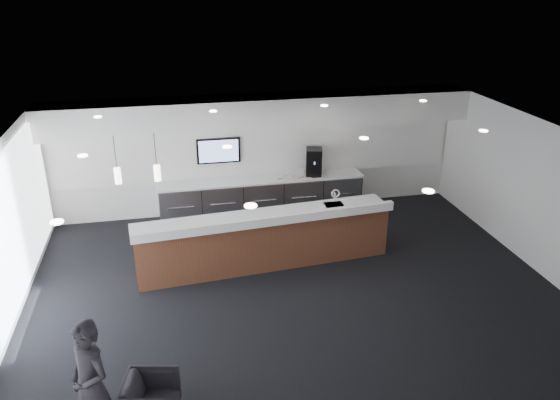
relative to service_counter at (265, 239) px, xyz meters
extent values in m
plane|color=black|center=(0.38, -1.14, -0.57)|extent=(10.00, 10.00, 0.00)
cube|color=black|center=(0.38, -1.14, 2.43)|extent=(10.00, 8.00, 0.02)
cube|color=white|center=(0.38, 2.86, 0.93)|extent=(10.00, 0.02, 3.00)
cube|color=white|center=(-4.62, -1.14, 0.93)|extent=(0.02, 8.00, 3.00)
cube|color=white|center=(5.38, -1.14, 0.93)|extent=(0.02, 8.00, 3.00)
cube|color=white|center=(0.38, 2.41, 2.08)|extent=(10.00, 0.90, 0.70)
cube|color=white|center=(0.38, 2.83, 1.03)|extent=(9.80, 0.06, 1.40)
cube|color=white|center=(-4.58, -1.14, 0.93)|extent=(0.04, 7.36, 2.55)
cube|color=#9CA0A5|center=(0.38, 2.50, -0.12)|extent=(5.00, 0.60, 0.90)
cube|color=white|center=(0.38, 2.50, 0.35)|extent=(5.06, 0.66, 0.05)
cylinder|color=white|center=(-1.62, 2.18, -0.08)|extent=(0.60, 0.02, 0.02)
cylinder|color=white|center=(-0.62, 2.18, -0.08)|extent=(0.60, 0.02, 0.02)
cylinder|color=white|center=(0.38, 2.18, -0.08)|extent=(0.60, 0.02, 0.02)
cylinder|color=white|center=(1.38, 2.18, -0.08)|extent=(0.60, 0.02, 0.02)
cylinder|color=white|center=(2.38, 2.18, -0.08)|extent=(0.60, 0.02, 0.02)
cube|color=black|center=(-0.62, 2.77, 1.08)|extent=(1.05, 0.07, 0.62)
cube|color=blue|center=(-0.62, 2.73, 1.08)|extent=(0.95, 0.01, 0.54)
cylinder|color=beige|center=(-2.02, -0.34, 1.68)|extent=(0.12, 0.12, 0.30)
cylinder|color=beige|center=(-2.72, -0.34, 1.68)|extent=(0.12, 0.12, 0.30)
cube|color=brown|center=(0.00, 0.01, -0.05)|extent=(5.26, 1.19, 1.05)
cube|color=white|center=(0.00, 0.01, 0.51)|extent=(5.34, 1.28, 0.06)
cube|color=white|center=(0.03, -0.39, 0.60)|extent=(5.28, 0.59, 0.18)
cylinder|color=white|center=(1.54, 0.25, 0.68)|extent=(0.04, 0.04, 0.28)
torus|color=white|center=(1.54, 0.19, 0.82)|extent=(0.19, 0.05, 0.19)
cube|color=black|center=(1.71, 2.52, 0.71)|extent=(0.48, 0.52, 0.67)
cube|color=white|center=(1.71, 2.28, 0.39)|extent=(0.24, 0.12, 0.02)
cube|color=white|center=(0.82, 2.38, 0.48)|extent=(0.15, 0.03, 0.21)
cube|color=white|center=(1.35, 2.40, 0.49)|extent=(0.17, 0.04, 0.23)
imported|color=black|center=(-2.28, -3.87, -0.25)|extent=(0.85, 0.84, 0.66)
imported|color=black|center=(-2.96, -4.09, 0.33)|extent=(0.77, 0.78, 1.81)
imported|color=white|center=(1.79, 2.41, 0.42)|extent=(0.09, 0.09, 0.09)
imported|color=white|center=(1.65, 2.41, 0.42)|extent=(0.13, 0.13, 0.09)
imported|color=white|center=(1.51, 2.41, 0.42)|extent=(0.12, 0.12, 0.09)
imported|color=white|center=(1.37, 2.41, 0.42)|extent=(0.12, 0.12, 0.09)
imported|color=white|center=(1.23, 2.41, 0.42)|extent=(0.13, 0.13, 0.09)
imported|color=white|center=(1.09, 2.41, 0.42)|extent=(0.10, 0.10, 0.09)
imported|color=white|center=(0.95, 2.41, 0.42)|extent=(0.13, 0.13, 0.09)
imported|color=white|center=(0.81, 2.41, 0.42)|extent=(0.11, 0.11, 0.09)
camera|label=1|loc=(-1.73, -9.83, 5.14)|focal=35.00mm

